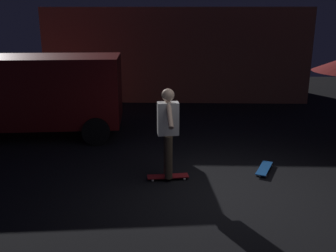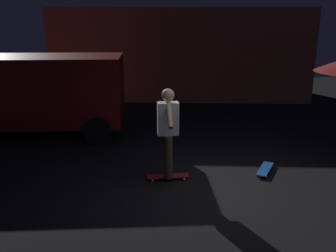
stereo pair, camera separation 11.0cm
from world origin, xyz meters
name	(u,v)px [view 2 (the right image)]	position (x,y,z in m)	size (l,w,h in m)	color
ground_plane	(236,199)	(0.00, 0.00, 0.00)	(28.00, 28.00, 0.00)	black
low_building	(180,52)	(-1.12, 9.07, 1.66)	(9.42, 3.27, 3.32)	#B76B4C
parked_van	(32,90)	(-4.82, 3.52, 1.16)	(4.78, 2.63, 2.03)	maroon
skateboard_ridden	(168,176)	(-1.18, 0.75, 0.06)	(0.80, 0.31, 0.07)	#AD1E23
skateboard_spare	(265,169)	(0.73, 1.20, 0.06)	(0.49, 0.80, 0.07)	#1959B2
skater	(168,127)	(-1.18, 0.75, 1.04)	(0.41, 0.98, 1.67)	brown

